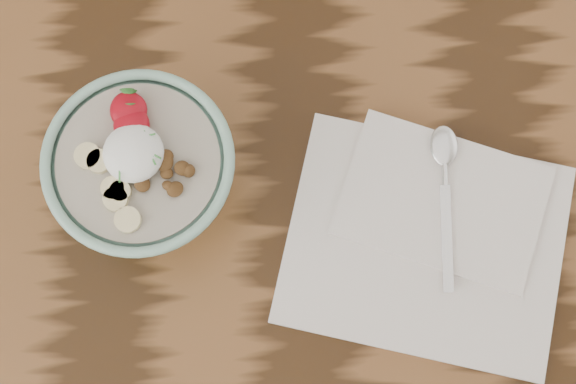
# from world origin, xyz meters

# --- Properties ---
(table) EXTENTS (1.60, 0.90, 0.75)m
(table) POSITION_xyz_m (0.00, 0.00, 0.66)
(table) COLOR black
(table) RESTS_ON ground
(breakfast_bowl) EXTENTS (0.18, 0.18, 0.12)m
(breakfast_bowl) POSITION_xyz_m (0.05, -0.03, 0.81)
(breakfast_bowl) COLOR #86B5A3
(breakfast_bowl) RESTS_ON table
(napkin) EXTENTS (0.33, 0.29, 0.02)m
(napkin) POSITION_xyz_m (0.33, -0.09, 0.76)
(napkin) COLOR silver
(napkin) RESTS_ON table
(spoon) EXTENTS (0.03, 0.17, 0.01)m
(spoon) POSITION_xyz_m (0.35, -0.03, 0.77)
(spoon) COLOR silver
(spoon) RESTS_ON napkin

